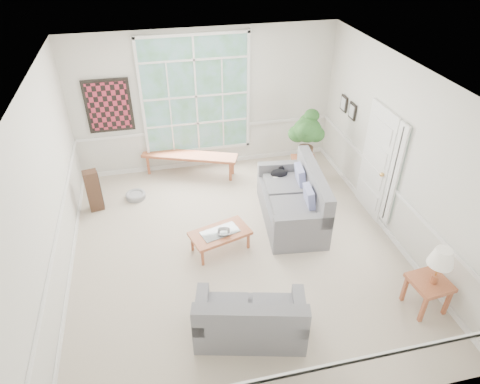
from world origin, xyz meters
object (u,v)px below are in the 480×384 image
Objects in this scene: loveseat_front at (250,313)px; coffee_table at (220,240)px; end_table at (303,170)px; side_table at (426,294)px; loveseat_right at (292,196)px.

loveseat_front reaches higher than coffee_table.
side_table reaches higher than end_table.
loveseat_front reaches higher than end_table.
loveseat_front is 1.80m from coffee_table.
loveseat_front is (-1.35, -2.33, -0.12)m from loveseat_right.
side_table is at bearing -56.62° from loveseat_right.
end_table is (2.04, 3.58, -0.15)m from loveseat_front.
loveseat_right is 1.57m from coffee_table.
loveseat_right is 3.83× the size of end_table.
side_table is (2.59, -0.12, -0.14)m from loveseat_front.
loveseat_front is 2.81× the size of side_table.
loveseat_right reaches higher than loveseat_front.
side_table is (0.55, -3.70, 0.01)m from end_table.
end_table is at bearing 23.70° from coffee_table.
loveseat_front is at bearing -119.68° from end_table.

